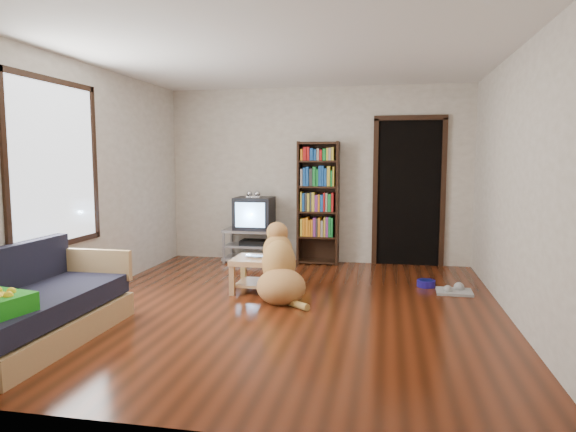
% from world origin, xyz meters
% --- Properties ---
extents(ground, '(5.00, 5.00, 0.00)m').
position_xyz_m(ground, '(0.00, 0.00, 0.00)').
color(ground, '#58220F').
rests_on(ground, ground).
extents(ceiling, '(5.00, 5.00, 0.00)m').
position_xyz_m(ceiling, '(0.00, 0.00, 2.60)').
color(ceiling, white).
rests_on(ceiling, ground).
extents(wall_back, '(4.50, 0.00, 4.50)m').
position_xyz_m(wall_back, '(0.00, 2.50, 1.30)').
color(wall_back, beige).
rests_on(wall_back, ground).
extents(wall_front, '(4.50, 0.00, 4.50)m').
position_xyz_m(wall_front, '(0.00, -2.50, 1.30)').
color(wall_front, beige).
rests_on(wall_front, ground).
extents(wall_left, '(0.00, 5.00, 5.00)m').
position_xyz_m(wall_left, '(-2.25, 0.00, 1.30)').
color(wall_left, beige).
rests_on(wall_left, ground).
extents(wall_right, '(0.00, 5.00, 5.00)m').
position_xyz_m(wall_right, '(2.25, 0.00, 1.30)').
color(wall_right, beige).
rests_on(wall_right, ground).
extents(laptop, '(0.30, 0.21, 0.02)m').
position_xyz_m(laptop, '(-0.43, 0.57, 0.41)').
color(laptop, silver).
rests_on(laptop, coffee_table).
extents(dog_bowl, '(0.22, 0.22, 0.08)m').
position_xyz_m(dog_bowl, '(1.53, 1.19, 0.04)').
color(dog_bowl, navy).
rests_on(dog_bowl, ground).
extents(grey_rag, '(0.41, 0.33, 0.03)m').
position_xyz_m(grey_rag, '(1.83, 0.94, 0.01)').
color(grey_rag, '#A2A2A2').
rests_on(grey_rag, ground).
extents(window, '(0.03, 1.46, 1.70)m').
position_xyz_m(window, '(-2.23, -0.50, 1.50)').
color(window, white).
rests_on(window, wall_left).
extents(doorway, '(1.03, 0.05, 2.19)m').
position_xyz_m(doorway, '(1.35, 2.48, 1.12)').
color(doorway, black).
rests_on(doorway, wall_back).
extents(tv_stand, '(0.90, 0.45, 0.50)m').
position_xyz_m(tv_stand, '(-0.90, 2.25, 0.27)').
color(tv_stand, '#99999E').
rests_on(tv_stand, ground).
extents(crt_tv, '(0.55, 0.52, 0.58)m').
position_xyz_m(crt_tv, '(-0.90, 2.27, 0.74)').
color(crt_tv, black).
rests_on(crt_tv, tv_stand).
extents(bookshelf, '(0.60, 0.30, 1.80)m').
position_xyz_m(bookshelf, '(0.05, 2.34, 1.00)').
color(bookshelf, black).
rests_on(bookshelf, ground).
extents(sofa, '(0.80, 1.80, 0.80)m').
position_xyz_m(sofa, '(-1.87, -1.38, 0.26)').
color(sofa, tan).
rests_on(sofa, ground).
extents(coffee_table, '(0.55, 0.55, 0.40)m').
position_xyz_m(coffee_table, '(-0.43, 0.60, 0.28)').
color(coffee_table, tan).
rests_on(coffee_table, ground).
extents(dog, '(0.71, 0.96, 0.86)m').
position_xyz_m(dog, '(-0.11, 0.36, 0.32)').
color(dog, '#C67E4C').
rests_on(dog, ground).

